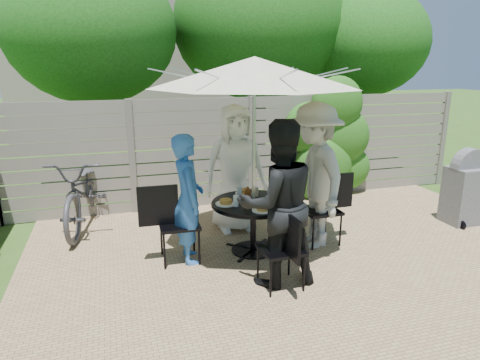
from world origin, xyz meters
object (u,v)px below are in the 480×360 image
object	(u,v)px
chair_back	(233,210)
glass_left	(236,201)
plate_right	(280,197)
bbq_grill	(466,190)
person_front	(278,204)
plate_back	(245,192)
chair_left	(178,239)
plate_left	(226,202)
plate_extra	(275,206)
bicycle	(85,191)
person_back	(235,169)
glass_right	(270,192)
chair_right	(321,223)
plate_front	(263,209)
coffee_cup	(255,192)
glass_front	(268,202)
glass_back	(240,191)
umbrella	(254,72)
person_right	(314,176)
chair_front	(281,265)
patio_table	(253,217)
syrup_jug	(248,195)

from	to	relation	value
chair_back	glass_left	distance (m)	1.21
plate_right	bbq_grill	distance (m)	3.06
person_front	bbq_grill	world-z (taller)	person_front
plate_back	plate_right	bearing A→B (deg)	-45.29
chair_left	plate_left	xyz separation A→B (m)	(0.61, -0.00, 0.41)
plate_left	plate_extra	xyz separation A→B (m)	(0.54, -0.30, 0.00)
bicycle	person_back	bearing A→B (deg)	-9.87
glass_right	chair_right	bearing A→B (deg)	-8.71
plate_front	plate_right	xyz separation A→B (m)	(0.36, 0.36, 0.00)
bicycle	plate_right	bearing A→B (deg)	-22.82
plate_back	glass_right	bearing A→B (deg)	-44.79
coffee_cup	bbq_grill	bearing A→B (deg)	-2.94
chair_left	chair_right	distance (m)	1.93
plate_left	glass_front	size ratio (longest dim) A/B	1.86
plate_left	glass_back	size ratio (longest dim) A/B	1.86
chair_back	bicycle	distance (m)	2.22
glass_left	chair_left	bearing A→B (deg)	171.24
person_front	plate_left	bearing A→B (deg)	-66.55
glass_front	plate_right	bearing A→B (deg)	45.21
plate_front	glass_back	size ratio (longest dim) A/B	1.86
glass_back	umbrella	bearing A→B (deg)	-68.29
person_back	glass_right	distance (m)	0.79
person_back	person_right	xyz separation A→B (m)	(0.83, -0.83, 0.04)
chair_left	chair_front	bearing A→B (deg)	-43.40
plate_left	chair_left	bearing A→B (deg)	179.67
plate_left	glass_front	distance (m)	0.53
chair_right	person_back	bearing A→B (deg)	-41.73
plate_front	bbq_grill	bearing A→B (deg)	6.85
chair_front	plate_front	size ratio (longest dim) A/B	3.53
bbq_grill	plate_left	bearing A→B (deg)	-179.32
plate_right	coffee_cup	xyz separation A→B (m)	(-0.26, 0.22, 0.04)
glass_front	person_front	bearing A→B (deg)	-100.71
patio_table	umbrella	xyz separation A→B (m)	(0.00, 0.00, 1.80)
person_back	glass_left	xyz separation A→B (m)	(-0.26, -0.93, -0.16)
bicycle	plate_back	bearing A→B (deg)	-20.31
plate_front	glass_left	bearing A→B (deg)	135.21
chair_right	bbq_grill	bearing A→B (deg)	-179.52
umbrella	patio_table	bearing A→B (deg)	-90.00
chair_right	plate_extra	bearing A→B (deg)	19.82
person_right	glass_right	world-z (taller)	person_right
syrup_jug	bbq_grill	distance (m)	3.48
person_back	plate_left	size ratio (longest dim) A/B	7.10
patio_table	coffee_cup	xyz separation A→B (m)	(0.10, 0.22, 0.27)
patio_table	person_back	xyz separation A→B (m)	(0.00, 0.83, 0.44)
person_back	plate_front	distance (m)	1.21
glass_right	umbrella	bearing A→B (deg)	-158.29
plate_right	coffee_cup	world-z (taller)	coffee_cup
plate_left	plate_right	bearing A→B (deg)	-0.29
umbrella	syrup_jug	bearing A→B (deg)	139.91
person_back	coffee_cup	distance (m)	0.64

